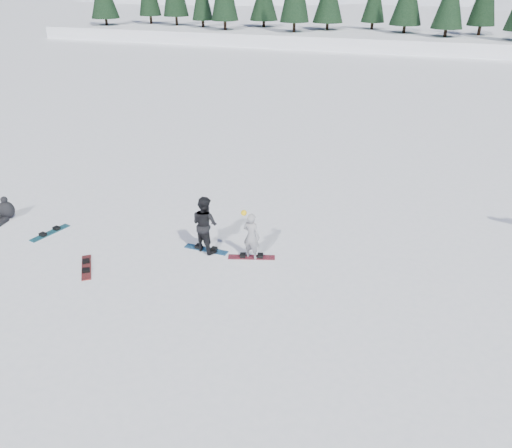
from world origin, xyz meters
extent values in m
plane|color=white|center=(0.00, 0.00, 0.00)|extent=(420.00, 420.00, 0.00)
cube|color=white|center=(0.00, 55.00, -1.00)|extent=(90.00, 14.00, 5.00)
ellipsoid|color=white|center=(-70.00, 170.00, -13.61)|extent=(143.00, 110.00, 49.50)
ellipsoid|color=white|center=(20.00, 200.00, -14.63)|extent=(182.00, 140.00, 53.20)
ellipsoid|color=white|center=(-140.00, 210.00, -14.30)|extent=(169.00, 130.00, 52.00)
cone|color=black|center=(-2.24, 55.00, 5.25)|extent=(3.20, 3.20, 7.50)
cone|color=black|center=(2.24, 55.00, 5.25)|extent=(3.20, 3.20, 7.50)
cone|color=black|center=(6.71, 55.00, 5.25)|extent=(3.20, 3.20, 7.50)
cone|color=black|center=(11.18, 55.00, 5.25)|extent=(3.20, 3.20, 7.50)
imported|color=gray|center=(2.29, 1.04, 0.78)|extent=(0.62, 0.46, 1.56)
sphere|color=yellow|center=(2.09, 0.92, 1.62)|extent=(0.18, 0.18, 0.18)
imported|color=black|center=(0.70, 1.02, 0.95)|extent=(1.13, 1.02, 1.90)
ellipsoid|color=black|center=(-7.25, 0.75, 0.34)|extent=(0.63, 0.54, 0.65)
sphere|color=black|center=(-7.25, 0.75, 0.74)|extent=(0.25, 0.25, 0.25)
cube|color=black|center=(-7.10, 0.29, 0.08)|extent=(0.23, 0.58, 0.16)
cube|color=maroon|center=(2.29, 1.04, 0.01)|extent=(1.52, 0.71, 0.03)
cube|color=#1C5F9C|center=(0.70, 1.02, 0.01)|extent=(1.51, 0.33, 0.03)
cube|color=maroon|center=(-2.33, -1.24, 0.01)|extent=(1.11, 1.38, 0.03)
cube|color=#166779|center=(-4.95, 0.27, 0.01)|extent=(0.62, 1.52, 0.03)
camera|label=1|loc=(7.01, -11.91, 8.17)|focal=35.00mm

